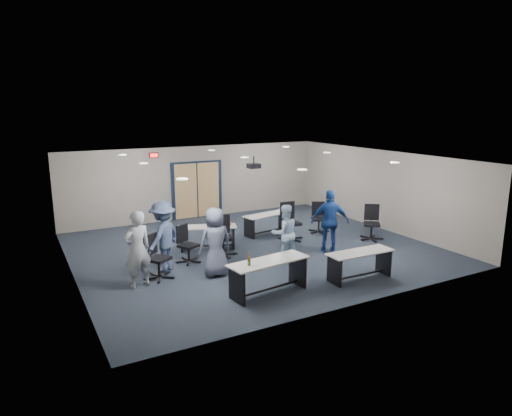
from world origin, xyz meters
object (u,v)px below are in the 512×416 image
chair_back_d (319,218)px  chair_loose_left (158,257)px  table_back_right (267,220)px  person_gray (138,249)px  person_navy (330,221)px  chair_back_a (188,244)px  person_lightblue (285,233)px  chair_back_c (291,222)px  chair_loose_right (372,223)px  table_front_left (268,271)px  table_front_right (360,260)px  chair_back_b (223,236)px  person_plaid (215,242)px  person_back (163,236)px  table_back_left (208,233)px

chair_back_d → chair_loose_left: (-5.94, -1.54, 0.04)m
table_back_right → person_gray: 5.50m
chair_back_d → person_navy: (-0.98, -1.85, 0.41)m
chair_back_a → person_lightblue: person_lightblue is taller
chair_back_c → chair_loose_right: chair_back_c is taller
person_navy → table_front_left: bearing=61.2°
table_front_right → chair_loose_left: (-4.31, 2.36, 0.07)m
chair_back_d → chair_back_b: bearing=-144.1°
table_front_right → person_plaid: person_plaid is taller
table_front_right → person_back: bearing=146.1°
person_lightblue → table_back_left: bearing=-48.0°
table_front_right → person_gray: (-4.87, 2.08, 0.44)m
table_back_right → chair_loose_right: size_ratio=1.56×
chair_back_a → person_plaid: size_ratio=0.59×
chair_loose_left → table_front_right: bearing=-63.2°
chair_back_c → table_back_right: bearing=111.1°
table_front_right → table_back_left: table_back_left is taller
person_back → table_front_left: bearing=84.1°
chair_back_c → person_navy: person_navy is taller
table_front_right → person_navy: bearing=73.7°
chair_back_d → chair_loose_left: bearing=-140.0°
table_front_right → chair_back_c: chair_back_c is taller
table_front_left → person_back: bearing=115.6°
chair_back_b → table_back_right: bearing=47.2°
table_front_right → chair_back_c: bearing=86.1°
table_front_left → chair_back_c: bearing=43.5°
person_plaid → person_back: bearing=-42.8°
table_back_left → chair_loose_left: bearing=-120.0°
chair_back_a → person_plaid: (0.26, -1.24, 0.36)m
chair_back_b → person_back: person_back is taller
table_front_right → chair_loose_left: 4.92m
table_back_right → chair_loose_left: (-4.33, -2.21, 0.09)m
table_back_right → chair_back_a: chair_back_a is taller
table_back_right → person_navy: person_navy is taller
table_front_right → chair_back_a: bearing=137.1°
table_back_right → chair_back_a: (-3.27, -1.43, 0.05)m
table_front_right → person_lightblue: size_ratio=1.10×
table_front_right → person_lightblue: person_lightblue is taller
table_back_left → chair_back_c: size_ratio=1.50×
chair_back_b → chair_loose_left: (-2.11, -0.84, -0.02)m
table_front_right → table_back_left: size_ratio=0.96×
table_front_left → person_lightblue: 2.29m
table_back_left → person_plaid: bearing=-87.2°
table_front_left → table_back_left: (0.07, 3.72, -0.06)m
person_navy → table_back_left: bearing=-2.0°
table_front_right → chair_back_b: chair_back_b is taller
table_front_left → table_back_right: table_front_left is taller
chair_back_d → person_lightblue: person_lightblue is taller
chair_loose_right → table_front_left: bearing=-119.4°
table_front_right → chair_back_c: size_ratio=1.45×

